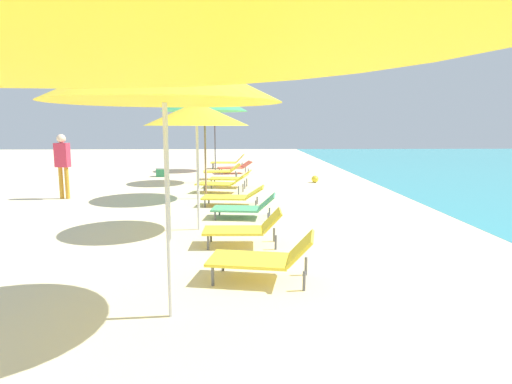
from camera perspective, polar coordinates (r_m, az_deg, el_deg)
The scene contains 17 objects.
umbrella_third at distance 4.41m, azimuth -12.05°, elevation 15.00°, with size 2.29×2.29×2.82m.
lounger_third_shoreside at distance 5.62m, azimuth 1.09°, elevation -8.53°, with size 1.44×0.89×0.63m.
umbrella_fourth at distance 8.21m, azimuth -7.82°, elevation 10.12°, with size 1.95×1.95×2.47m.
lounger_fourth_shoreside at distance 9.35m, azimuth -1.43°, elevation -1.96°, with size 1.42×0.80×0.52m.
lounger_fourth_inland at distance 7.21m, azimuth -1.49°, elevation -4.74°, with size 1.31×0.62×0.60m.
umbrella_fifth at distance 11.83m, azimuth -6.81°, elevation 11.92°, with size 2.31×2.31×3.01m.
lounger_fifth_shoreside at distance 12.86m, azimuth -4.41°, elevation 1.23°, with size 1.61×0.98×0.56m.
lounger_fifth_inland at distance 10.79m, azimuth -2.92°, elevation -0.51°, with size 1.58×0.80×0.50m.
umbrella_sixth at distance 15.13m, azimuth -6.72°, elevation 10.10°, with size 1.98×1.98×2.66m.
lounger_sixth_shoreside at distance 16.18m, azimuth -4.41°, elevation 2.84°, with size 1.42×0.75×0.58m.
lounger_sixth_inland at distance 13.97m, azimuth -3.33°, elevation 1.90°, with size 1.41×0.82×0.56m.
umbrella_farthest at distance 19.17m, azimuth -5.46°, elevation 9.75°, with size 1.97×1.97×2.60m.
lounger_farthest_shoreside at distance 20.13m, azimuth -3.62°, elevation 4.04°, with size 1.58×0.70×0.68m.
lounger_farthest_inland at distance 18.08m, azimuth -2.77°, elevation 3.34°, with size 1.49×0.95×0.51m.
person_walking_near at distance 12.84m, azimuth -24.10°, elevation 3.93°, with size 0.39×0.27×1.75m.
cooler_box at distance 17.41m, azimuth -12.28°, elevation 2.61°, with size 0.39×0.49×0.36m.
beach_ball at distance 15.33m, azimuth 7.76°, elevation 1.70°, with size 0.25×0.25×0.25m, color yellow.
Camera 1 is at (0.94, 3.29, 1.98)m, focal length 30.41 mm.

